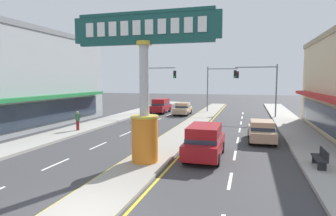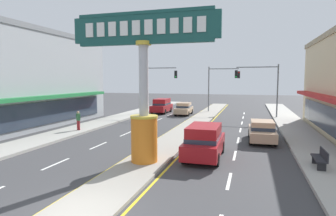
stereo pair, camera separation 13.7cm
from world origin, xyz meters
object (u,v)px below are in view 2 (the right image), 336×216
suv_near_right_lane (162,106)px  sedan_mid_left_lane (184,109)px  storefront_left (19,79)px  traffic_light_right_side (262,81)px  district_sign (144,91)px  suv_near_left_lane (204,141)px  sedan_far_right_lane (262,131)px  street_bench (321,158)px  traffic_light_median_far (220,82)px  traffic_light_left_side (154,81)px  pedestrian_near_kerb (78,119)px

suv_near_right_lane → sedan_mid_left_lane: (3.30, -1.04, -0.20)m
storefront_left → traffic_light_right_side: 25.55m
district_sign → suv_near_left_lane: size_ratio=1.70×
sedan_far_right_lane → suv_near_left_lane: size_ratio=0.94×
sedan_far_right_lane → suv_near_left_lane: 6.40m
district_sign → sedan_far_right_lane: 10.17m
sedan_mid_left_lane → street_bench: sedan_mid_left_lane is taller
traffic_light_median_far → traffic_light_left_side: bearing=-147.7°
traffic_light_left_side → sedan_far_right_lane: size_ratio=1.43×
storefront_left → street_bench: 25.75m
traffic_light_left_side → suv_near_left_lane: (9.29, -18.18, -3.26)m
storefront_left → pedestrian_near_kerb: bearing=-9.9°
storefront_left → sedan_mid_left_lane: (12.97, 13.12, -3.72)m
traffic_light_median_far → suv_near_right_lane: size_ratio=1.34×
district_sign → sedan_far_right_lane: size_ratio=1.80×
sedan_mid_left_lane → suv_near_left_lane: bearing=-73.6°
district_sign → traffic_light_left_side: bearing=107.7°
district_sign → suv_near_left_lane: (2.85, 2.03, -2.86)m
storefront_left → suv_near_left_lane: size_ratio=4.13×
traffic_light_right_side → traffic_light_median_far: size_ratio=1.00×
traffic_light_left_side → pedestrian_near_kerb: bearing=-99.8°
suv_near_right_lane → pedestrian_near_kerb: (-2.55, -15.40, 0.11)m
traffic_light_median_far → sedan_mid_left_lane: traffic_light_median_far is taller
traffic_light_right_side → suv_near_right_lane: bearing=172.6°
pedestrian_near_kerb → district_sign: bearing=-39.1°
suv_near_right_lane → pedestrian_near_kerb: 15.61m
traffic_light_median_far → sedan_mid_left_lane: (-4.10, -3.64, -3.41)m
district_sign → sedan_mid_left_lane: district_sign is taller
suv_near_left_lane → street_bench: 5.87m
sedan_far_right_lane → pedestrian_near_kerb: pedestrian_near_kerb is taller
traffic_light_right_side → sedan_far_right_lane: bearing=-91.2°
sedan_far_right_lane → pedestrian_near_kerb: size_ratio=2.68×
storefront_left → district_sign: bearing=-27.7°
suv_near_right_lane → sedan_mid_left_lane: suv_near_right_lane is taller
suv_near_right_lane → sedan_far_right_lane: suv_near_right_lane is taller
storefront_left → suv_near_right_lane: bearing=55.7°
sedan_mid_left_lane → pedestrian_near_kerb: (-5.85, -14.36, 0.31)m
pedestrian_near_kerb → street_bench: bearing=-18.2°
traffic_light_left_side → sedan_far_right_lane: 18.22m
traffic_light_left_side → sedan_mid_left_lane: bearing=18.8°
storefront_left → sedan_far_right_lane: 22.30m
storefront_left → sedan_far_right_lane: bearing=-2.1°
pedestrian_near_kerb → sedan_mid_left_lane: bearing=67.8°
traffic_light_left_side → pedestrian_near_kerb: traffic_light_left_side is taller
storefront_left → sedan_far_right_lane: (21.98, -0.80, -3.72)m
traffic_light_median_far → suv_near_left_lane: 23.31m
traffic_light_right_side → street_bench: 19.95m
traffic_light_left_side → traffic_light_median_far: (7.68, 4.85, -0.05)m
storefront_left → traffic_light_left_side: bearing=51.7°
traffic_light_median_far → pedestrian_near_kerb: traffic_light_median_far is taller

